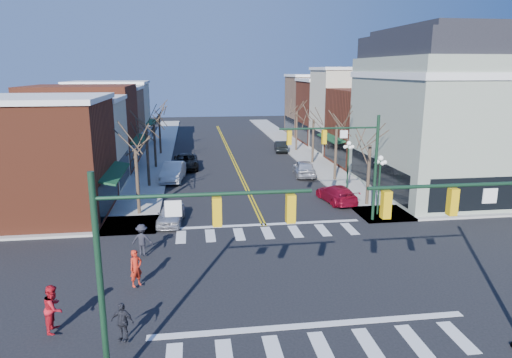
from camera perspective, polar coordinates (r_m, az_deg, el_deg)
name	(u,v)px	position (r m, az deg, el deg)	size (l,w,h in m)	color
ground	(288,276)	(23.35, 3.98, -11.96)	(160.00, 160.00, 0.00)	black
sidewalk_left	(146,184)	(42.03, -13.55, -0.57)	(3.50, 70.00, 0.15)	#9E9B93
sidewalk_right	(335,177)	(43.85, 9.83, 0.19)	(3.50, 70.00, 0.15)	#9E9B93
bldg_left_brick_a	(31,160)	(34.71, -26.34, 2.10)	(10.00, 8.50, 8.00)	maroon
bldg_left_stucco_a	(62,146)	(42.07, -23.09, 3.85)	(10.00, 7.00, 7.50)	beige
bldg_left_brick_b	(83,128)	(49.69, -20.82, 5.96)	(10.00, 9.00, 8.50)	maroon
bldg_left_tan	(99,123)	(57.75, -19.03, 6.69)	(10.00, 7.50, 7.80)	#946E52
bldg_left_stucco_b	(110,115)	(65.32, -17.79, 7.67)	(10.00, 8.00, 8.20)	beige
bldg_right_brick_a	(381,128)	(50.84, 15.35, 6.23)	(10.00, 8.50, 8.00)	maroon
bldg_right_stucco	(356,112)	(57.89, 12.40, 8.22)	(10.00, 7.00, 10.00)	beige
bldg_right_brick_b	(337,112)	(65.02, 10.09, 8.21)	(10.00, 8.00, 8.50)	maroon
bldg_right_tan	(321,106)	(72.63, 8.15, 9.02)	(10.00, 8.00, 9.00)	#946E52
victorian_corner	(450,112)	(41.03, 23.06, 7.74)	(12.25, 14.25, 13.30)	gray
traffic_mast_near_left	(161,250)	(14.28, -11.80, -8.67)	(6.60, 0.28, 7.20)	#14331E
traffic_mast_near_right	(497,232)	(17.41, 27.88, -5.92)	(6.60, 0.28, 7.20)	#14331E
traffic_mast_far_right	(349,154)	(30.22, 11.58, 3.10)	(6.60, 0.28, 7.20)	#14331E
lamppost_corner	(380,175)	(32.52, 15.21, 0.48)	(0.36, 0.36, 4.33)	#14331E
lamppost_midblock	(348,157)	(38.45, 11.46, 2.65)	(0.36, 0.36, 4.33)	#14331E
tree_left_a	(137,183)	(32.76, -14.60, -0.43)	(0.24, 0.24, 4.76)	#382B21
tree_left_b	(148,159)	(40.50, -13.37, 2.46)	(0.24, 0.24, 5.04)	#382B21
tree_left_c	(155,147)	(48.39, -12.52, 3.97)	(0.24, 0.24, 4.55)	#382B21
tree_left_d	(160,134)	(56.26, -11.92, 5.48)	(0.24, 0.24, 4.90)	#382B21
tree_right_a	(368,176)	(34.99, 13.86, 0.37)	(0.24, 0.24, 4.62)	#382B21
tree_right_b	(336,153)	(42.31, 9.92, 3.18)	(0.24, 0.24, 5.18)	#382B21
tree_right_c	(313,142)	(49.90, 7.13, 4.64)	(0.24, 0.24, 4.83)	#382B21
tree_right_d	(296,132)	(57.57, 5.08, 5.93)	(0.24, 0.24, 4.97)	#382B21
car_left_near	(171,214)	(31.03, -10.59, -4.27)	(1.59, 3.96, 1.35)	silver
car_left_mid	(173,172)	(42.76, -10.33, 0.89)	(1.79, 5.14, 1.69)	silver
car_left_far	(186,162)	(47.79, -8.76, 2.15)	(2.47, 5.35, 1.49)	black
car_right_near	(336,194)	(35.83, 10.03, -1.83)	(1.89, 4.64, 1.35)	maroon
car_right_mid	(304,168)	(44.15, 6.03, 1.37)	(1.88, 4.67, 1.59)	silver
car_right_far	(281,146)	(57.32, 3.11, 4.11)	(1.44, 4.13, 1.36)	black
pedestrian_red_a	(136,268)	(22.33, -14.77, -10.72)	(0.64, 0.42, 1.77)	red
pedestrian_red_b	(54,308)	(19.82, -23.97, -14.53)	(0.92, 0.72, 1.90)	red
pedestrian_dark_a	(122,322)	(18.43, -16.38, -16.74)	(0.89, 0.37, 1.52)	black
pedestrian_dark_b	(142,240)	(25.77, -14.06, -7.36)	(1.13, 0.65, 1.75)	black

